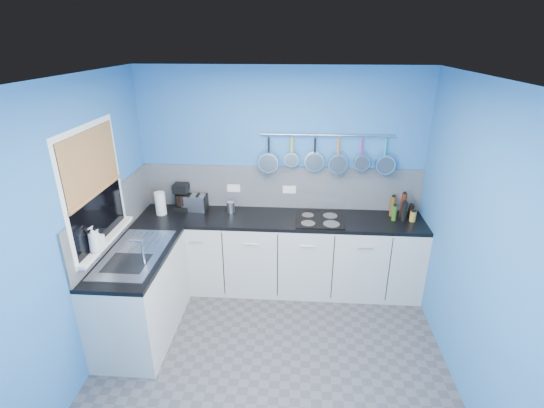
# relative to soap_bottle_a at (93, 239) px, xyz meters

# --- Properties ---
(floor) EXTENTS (3.20, 3.00, 0.02)m
(floor) POSITION_rel_soap_bottle_a_xyz_m (1.53, -0.06, -1.18)
(floor) COLOR #47474C
(floor) RESTS_ON ground
(ceiling) EXTENTS (3.20, 3.00, 0.02)m
(ceiling) POSITION_rel_soap_bottle_a_xyz_m (1.53, -0.06, 1.34)
(ceiling) COLOR white
(ceiling) RESTS_ON ground
(wall_back) EXTENTS (3.20, 0.02, 2.50)m
(wall_back) POSITION_rel_soap_bottle_a_xyz_m (1.53, 1.45, 0.08)
(wall_back) COLOR #2D6DB3
(wall_back) RESTS_ON ground
(wall_front) EXTENTS (3.20, 0.02, 2.50)m
(wall_front) POSITION_rel_soap_bottle_a_xyz_m (1.53, -1.57, 0.08)
(wall_front) COLOR #2D6DB3
(wall_front) RESTS_ON ground
(wall_left) EXTENTS (0.02, 3.00, 2.50)m
(wall_left) POSITION_rel_soap_bottle_a_xyz_m (-0.08, -0.06, 0.08)
(wall_left) COLOR #2D6DB3
(wall_left) RESTS_ON ground
(wall_right) EXTENTS (0.02, 3.00, 2.50)m
(wall_right) POSITION_rel_soap_bottle_a_xyz_m (3.14, -0.06, 0.08)
(wall_right) COLOR #2D6DB3
(wall_right) RESTS_ON ground
(backsplash_back) EXTENTS (3.20, 0.02, 0.50)m
(backsplash_back) POSITION_rel_soap_bottle_a_xyz_m (1.53, 1.43, -0.02)
(backsplash_back) COLOR #95979D
(backsplash_back) RESTS_ON wall_back
(backsplash_left) EXTENTS (0.02, 1.80, 0.50)m
(backsplash_left) POSITION_rel_soap_bottle_a_xyz_m (-0.06, 0.54, -0.02)
(backsplash_left) COLOR #95979D
(backsplash_left) RESTS_ON wall_left
(cabinet_run_back) EXTENTS (3.20, 0.60, 0.86)m
(cabinet_run_back) POSITION_rel_soap_bottle_a_xyz_m (1.53, 1.14, -0.74)
(cabinet_run_back) COLOR beige
(cabinet_run_back) RESTS_ON ground
(worktop_back) EXTENTS (3.20, 0.60, 0.04)m
(worktop_back) POSITION_rel_soap_bottle_a_xyz_m (1.53, 1.14, -0.29)
(worktop_back) COLOR black
(worktop_back) RESTS_ON cabinet_run_back
(cabinet_run_left) EXTENTS (0.60, 1.20, 0.86)m
(cabinet_run_left) POSITION_rel_soap_bottle_a_xyz_m (0.23, 0.24, -0.74)
(cabinet_run_left) COLOR beige
(cabinet_run_left) RESTS_ON ground
(worktop_left) EXTENTS (0.60, 1.20, 0.04)m
(worktop_left) POSITION_rel_soap_bottle_a_xyz_m (0.23, 0.24, -0.29)
(worktop_left) COLOR black
(worktop_left) RESTS_ON cabinet_run_left
(window_frame) EXTENTS (0.01, 1.00, 1.10)m
(window_frame) POSITION_rel_soap_bottle_a_xyz_m (-0.05, 0.24, 0.38)
(window_frame) COLOR white
(window_frame) RESTS_ON wall_left
(window_glass) EXTENTS (0.01, 0.90, 1.00)m
(window_glass) POSITION_rel_soap_bottle_a_xyz_m (-0.04, 0.24, 0.38)
(window_glass) COLOR black
(window_glass) RESTS_ON wall_left
(bamboo_blind) EXTENTS (0.01, 0.90, 0.55)m
(bamboo_blind) POSITION_rel_soap_bottle_a_xyz_m (-0.03, 0.24, 0.61)
(bamboo_blind) COLOR #A97C42
(bamboo_blind) RESTS_ON wall_left
(window_sill) EXTENTS (0.10, 0.98, 0.03)m
(window_sill) POSITION_rel_soap_bottle_a_xyz_m (-0.02, 0.24, -0.13)
(window_sill) COLOR white
(window_sill) RESTS_ON wall_left
(sink_unit) EXTENTS (0.50, 0.95, 0.01)m
(sink_unit) POSITION_rel_soap_bottle_a_xyz_m (0.23, 0.24, -0.27)
(sink_unit) COLOR silver
(sink_unit) RESTS_ON worktop_left
(mixer_tap) EXTENTS (0.12, 0.08, 0.26)m
(mixer_tap) POSITION_rel_soap_bottle_a_xyz_m (0.39, 0.06, -0.14)
(mixer_tap) COLOR silver
(mixer_tap) RESTS_ON worktop_left
(socket_left) EXTENTS (0.15, 0.01, 0.09)m
(socket_left) POSITION_rel_soap_bottle_a_xyz_m (0.98, 1.42, -0.04)
(socket_left) COLOR white
(socket_left) RESTS_ON backsplash_back
(socket_right) EXTENTS (0.15, 0.01, 0.09)m
(socket_right) POSITION_rel_soap_bottle_a_xyz_m (1.63, 1.42, -0.04)
(socket_right) COLOR white
(socket_right) RESTS_ON backsplash_back
(pot_rail) EXTENTS (1.45, 0.02, 0.02)m
(pot_rail) POSITION_rel_soap_bottle_a_xyz_m (2.03, 1.39, 0.61)
(pot_rail) COLOR silver
(pot_rail) RESTS_ON wall_back
(soap_bottle_a) EXTENTS (0.11, 0.11, 0.24)m
(soap_bottle_a) POSITION_rel_soap_bottle_a_xyz_m (0.00, 0.00, 0.00)
(soap_bottle_a) COLOR white
(soap_bottle_a) RESTS_ON window_sill
(soap_bottle_b) EXTENTS (0.09, 0.09, 0.17)m
(soap_bottle_b) POSITION_rel_soap_bottle_a_xyz_m (0.00, 0.08, -0.03)
(soap_bottle_b) COLOR white
(soap_bottle_b) RESTS_ON window_sill
(paper_towel) EXTENTS (0.14, 0.14, 0.26)m
(paper_towel) POSITION_rel_soap_bottle_a_xyz_m (0.19, 1.14, -0.14)
(paper_towel) COLOR white
(paper_towel) RESTS_ON worktop_back
(coffee_maker) EXTENTS (0.18, 0.20, 0.31)m
(coffee_maker) POSITION_rel_soap_bottle_a_xyz_m (0.39, 1.28, -0.12)
(coffee_maker) COLOR black
(coffee_maker) RESTS_ON worktop_back
(toaster) EXTENTS (0.30, 0.19, 0.18)m
(toaster) POSITION_rel_soap_bottle_a_xyz_m (0.53, 1.28, -0.18)
(toaster) COLOR silver
(toaster) RESTS_ON worktop_back
(canister) EXTENTS (0.09, 0.09, 0.13)m
(canister) POSITION_rel_soap_bottle_a_xyz_m (0.97, 1.24, -0.21)
(canister) COLOR silver
(canister) RESTS_ON worktop_back
(hob) EXTENTS (0.52, 0.45, 0.01)m
(hob) POSITION_rel_soap_bottle_a_xyz_m (1.97, 1.09, -0.26)
(hob) COLOR black
(hob) RESTS_ON worktop_back
(pan_0) EXTENTS (0.23, 0.11, 0.42)m
(pan_0) POSITION_rel_soap_bottle_a_xyz_m (1.40, 1.38, 0.40)
(pan_0) COLOR silver
(pan_0) RESTS_ON pot_rail
(pan_1) EXTENTS (0.16, 0.08, 0.35)m
(pan_1) POSITION_rel_soap_bottle_a_xyz_m (1.65, 1.38, 0.43)
(pan_1) COLOR silver
(pan_1) RESTS_ON pot_rail
(pan_2) EXTENTS (0.22, 0.05, 0.41)m
(pan_2) POSITION_rel_soap_bottle_a_xyz_m (1.90, 1.38, 0.41)
(pan_2) COLOR silver
(pan_2) RESTS_ON pot_rail
(pan_3) EXTENTS (0.22, 0.11, 0.41)m
(pan_3) POSITION_rel_soap_bottle_a_xyz_m (2.16, 1.38, 0.41)
(pan_3) COLOR silver
(pan_3) RESTS_ON pot_rail
(pan_4) EXTENTS (0.17, 0.13, 0.36)m
(pan_4) POSITION_rel_soap_bottle_a_xyz_m (2.41, 1.38, 0.43)
(pan_4) COLOR silver
(pan_4) RESTS_ON pot_rail
(pan_5) EXTENTS (0.21, 0.13, 0.40)m
(pan_5) POSITION_rel_soap_bottle_a_xyz_m (2.67, 1.38, 0.41)
(pan_5) COLOR silver
(pan_5) RESTS_ON pot_rail
(condiment_0) EXTENTS (0.06, 0.06, 0.14)m
(condiment_0) POSITION_rel_soap_bottle_a_xyz_m (2.99, 1.25, -0.20)
(condiment_0) COLOR black
(condiment_0) RESTS_ON worktop_back
(condiment_1) EXTENTS (0.06, 0.06, 0.27)m
(condiment_1) POSITION_rel_soap_bottle_a_xyz_m (2.90, 1.26, -0.13)
(condiment_1) COLOR #4C190C
(condiment_1) RESTS_ON worktop_back
(condiment_2) EXTENTS (0.06, 0.06, 0.23)m
(condiment_2) POSITION_rel_soap_bottle_a_xyz_m (2.79, 1.28, -0.16)
(condiment_2) COLOR brown
(condiment_2) RESTS_ON worktop_back
(condiment_3) EXTENTS (0.07, 0.07, 0.11)m
(condiment_3) POSITION_rel_soap_bottle_a_xyz_m (2.99, 1.15, -0.21)
(condiment_3) COLOR olive
(condiment_3) RESTS_ON worktop_back
(condiment_4) EXTENTS (0.07, 0.07, 0.21)m
(condiment_4) POSITION_rel_soap_bottle_a_xyz_m (2.89, 1.16, -0.16)
(condiment_4) COLOR black
(condiment_4) RESTS_ON worktop_back
(condiment_5) EXTENTS (0.05, 0.05, 0.17)m
(condiment_5) POSITION_rel_soap_bottle_a_xyz_m (2.79, 1.15, -0.19)
(condiment_5) COLOR #265919
(condiment_5) RESTS_ON worktop_back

